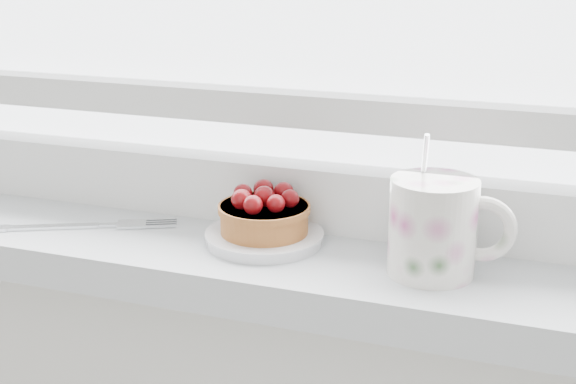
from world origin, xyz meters
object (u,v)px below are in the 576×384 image
at_px(raspberry_tart, 264,213).
at_px(fork, 83,226).
at_px(floral_mug, 436,225).
at_px(saucer, 264,237).

xyz_separation_m(raspberry_tart, fork, (-0.20, -0.03, -0.03)).
xyz_separation_m(raspberry_tart, floral_mug, (0.18, -0.02, 0.02)).
relative_size(saucer, floral_mug, 0.93).
relative_size(raspberry_tart, floral_mug, 0.72).
bearing_deg(floral_mug, saucer, 174.02).
bearing_deg(floral_mug, fork, -179.09).
bearing_deg(raspberry_tart, saucer, -43.97).
height_order(raspberry_tart, fork, raspberry_tart).
bearing_deg(fork, raspberry_tart, 7.00).
distance_m(saucer, raspberry_tart, 0.03).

